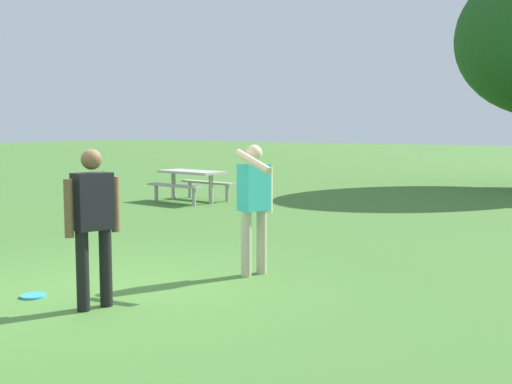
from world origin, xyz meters
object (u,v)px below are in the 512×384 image
(frisbee, at_px, (33,296))
(picnic_table_near, at_px, (192,179))
(person_catcher, at_px, (255,199))
(person_thrower, at_px, (93,218))

(frisbee, distance_m, picnic_table_near, 8.98)
(person_catcher, distance_m, frisbee, 2.81)
(picnic_table_near, bearing_deg, frisbee, -61.34)
(person_thrower, relative_size, person_catcher, 1.00)
(person_catcher, height_order, picnic_table_near, person_catcher)
(person_catcher, xyz_separation_m, frisbee, (-1.43, -2.23, -0.95))
(person_thrower, xyz_separation_m, picnic_table_near, (-5.20, 7.78, -0.38))
(frisbee, height_order, picnic_table_near, picnic_table_near)
(person_catcher, relative_size, frisbee, 6.05)
(person_thrower, relative_size, picnic_table_near, 0.89)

